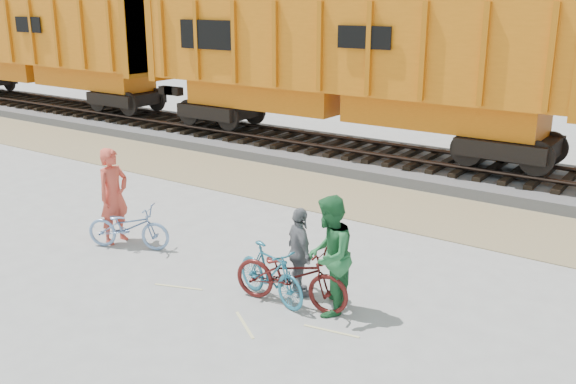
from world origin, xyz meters
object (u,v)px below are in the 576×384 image
object	(u,v)px
bicycle_teal	(271,273)
person_woman	(300,252)
bicycle_maroon	(291,275)
person_solo	(114,196)
person_man	(329,256)
hopper_car_left	(44,43)
hopper_car_center	(347,62)
bicycle_blue	(128,227)

from	to	relation	value
bicycle_teal	person_woman	size ratio (longest dim) A/B	1.04
bicycle_maroon	person_solo	world-z (taller)	person_solo
person_man	hopper_car_left	bearing A→B (deg)	-132.69
bicycle_maroon	person_man	distance (m)	0.77
bicycle_maroon	person_solo	distance (m)	4.64
hopper_car_center	bicycle_maroon	bearing A→B (deg)	-64.81
hopper_car_center	person_man	distance (m)	10.54
hopper_car_left	person_man	size ratio (longest dim) A/B	7.22
bicycle_blue	hopper_car_center	bearing A→B (deg)	-22.60
bicycle_blue	person_solo	xyz separation A→B (m)	(-0.50, 0.10, 0.54)
bicycle_blue	person_man	size ratio (longest dim) A/B	0.89
hopper_car_left	person_solo	bearing A→B (deg)	-31.20
hopper_car_left	hopper_car_center	xyz separation A→B (m)	(15.00, 0.00, 0.00)
bicycle_blue	person_man	distance (m)	4.76
hopper_car_left	person_man	distance (m)	22.02
bicycle_maroon	person_man	bearing A→B (deg)	-83.91
hopper_car_center	bicycle_blue	xyz separation A→B (m)	(0.23, -9.02, -2.55)
person_man	bicycle_maroon	bearing A→B (deg)	-93.91
hopper_car_center	person_solo	world-z (taller)	hopper_car_center
hopper_car_left	person_man	xyz separation A→B (m)	(19.96, -9.07, -2.04)
bicycle_teal	person_woman	bearing A→B (deg)	-18.51
bicycle_blue	person_woman	distance (m)	4.03
person_man	hopper_car_center	bearing A→B (deg)	-169.58
bicycle_teal	person_solo	size ratio (longest dim) A/B	0.81
hopper_car_left	bicycle_blue	size ratio (longest dim) A/B	8.15
person_woman	bicycle_maroon	bearing A→B (deg)	140.85
hopper_car_center	person_man	bearing A→B (deg)	-61.33
bicycle_blue	person_man	bearing A→B (deg)	-114.65
bicycle_maroon	person_woman	xyz separation A→B (m)	(-0.10, 0.40, 0.24)
bicycle_teal	person_man	distance (m)	1.13
hopper_car_left	hopper_car_center	bearing A→B (deg)	0.00
hopper_car_left	hopper_car_center	world-z (taller)	same
bicycle_blue	bicycle_maroon	bearing A→B (deg)	-116.94
bicycle_teal	bicycle_maroon	bearing A→B (deg)	-69.79
bicycle_blue	bicycle_maroon	distance (m)	4.11
bicycle_maroon	person_man	world-z (taller)	person_man
hopper_car_center	person_solo	bearing A→B (deg)	-91.72
bicycle_blue	bicycle_maroon	size ratio (longest dim) A/B	0.85
bicycle_maroon	bicycle_blue	bearing A→B (deg)	78.89
bicycle_blue	person_solo	bearing A→B (deg)	54.61
hopper_car_left	hopper_car_center	size ratio (longest dim) A/B	1.00
person_woman	bicycle_teal	bearing A→B (deg)	94.35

